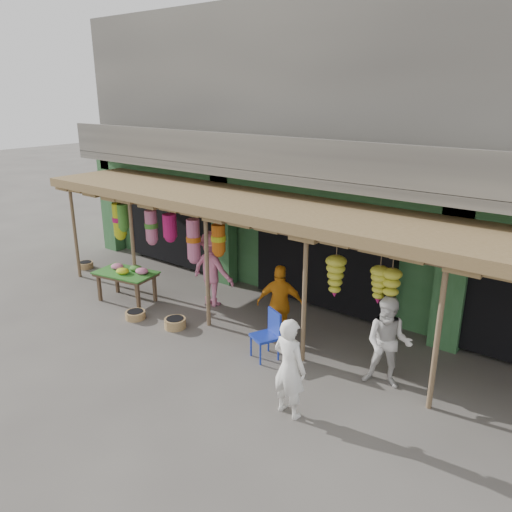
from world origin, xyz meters
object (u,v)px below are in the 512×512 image
Objects in this scene: person_shopper at (213,269)px; flower_table at (127,274)px; person_vendor at (281,304)px; person_right at (388,343)px; blue_chair at (269,332)px; person_front at (289,368)px.

flower_table is at bearing 30.34° from person_shopper.
person_shopper is (-2.40, 0.55, 0.09)m from person_vendor.
person_shopper reaches higher than person_right.
person_right is 4.90m from person_shopper.
person_vendor is 0.91× the size of person_shopper.
person_right is 0.91× the size of person_shopper.
person_front is at bearing -18.70° from blue_chair.
person_right reaches higher than flower_table.
person_right reaches higher than blue_chair.
person_front reaches higher than blue_chair.
flower_table is 4.26m from person_vendor.
person_front reaches higher than person_vendor.
blue_chair reaches higher than flower_table.
person_vendor is at bearing 131.33° from blue_chair.
person_right reaches higher than person_vendor.
blue_chair is 0.52× the size of person_shopper.
person_shopper is (1.81, 1.15, 0.20)m from flower_table.
blue_chair is at bearing 176.52° from person_right.
person_vendor is 2.46m from person_shopper.
flower_table is at bearing -17.56° from person_vendor.
blue_chair is 2.91m from person_shopper.
blue_chair is at bearing 152.65° from person_shopper.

